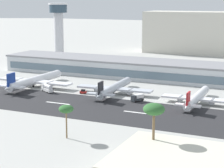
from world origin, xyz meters
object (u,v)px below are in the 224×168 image
(airliner_black_tail_gate_1, at_px, (114,88))
(palm_tree_2, at_px, (66,110))
(terminal_building, at_px, (146,69))
(control_tower, at_px, (59,25))
(foreground_hangar, at_px, (189,168))
(service_box_truck_0, at_px, (137,98))
(palm_tree_1, at_px, (154,111))
(service_baggage_tug_2, at_px, (83,92))
(airliner_navy_tail_gate_0, at_px, (33,81))
(service_fuel_truck_1, at_px, (47,88))
(airliner_red_tail_gate_2, at_px, (196,98))
(distant_hotel_block, at_px, (200,33))

(airliner_black_tail_gate_1, height_order, palm_tree_2, palm_tree_2)
(terminal_building, bearing_deg, control_tower, 154.54)
(terminal_building, height_order, foreground_hangar, terminal_building)
(control_tower, distance_m, airliner_black_tail_gate_1, 123.61)
(service_box_truck_0, distance_m, palm_tree_1, 69.65)
(service_box_truck_0, height_order, service_baggage_tug_2, service_box_truck_0)
(airliner_black_tail_gate_1, xyz_separation_m, palm_tree_1, (44.63, -71.10, 11.45))
(terminal_building, height_order, airliner_navy_tail_gate_0, airliner_navy_tail_gate_0)
(service_baggage_tug_2, bearing_deg, airliner_navy_tail_gate_0, -16.35)
(airliner_black_tail_gate_1, distance_m, service_box_truck_0, 18.14)
(service_fuel_truck_1, xyz_separation_m, foreground_hangar, (89.35, -71.33, 0.89))
(airliner_red_tail_gate_2, distance_m, palm_tree_2, 69.10)
(distant_hotel_block, bearing_deg, airliner_red_tail_gate_2, -77.50)
(service_fuel_truck_1, distance_m, foreground_hangar, 114.33)
(distant_hotel_block, relative_size, airliner_black_tail_gate_1, 2.10)
(foreground_hangar, bearing_deg, service_fuel_truck_1, 141.40)
(airliner_black_tail_gate_1, height_order, palm_tree_1, palm_tree_1)
(palm_tree_2, distance_m, foreground_hangar, 47.65)
(terminal_building, height_order, service_fuel_truck_1, terminal_building)
(airliner_black_tail_gate_1, distance_m, palm_tree_2, 67.35)
(foreground_hangar, bearing_deg, palm_tree_1, 143.49)
(distant_hotel_block, bearing_deg, service_fuel_truck_1, -100.72)
(distant_hotel_block, bearing_deg, airliner_navy_tail_gate_0, -105.20)
(distant_hotel_block, xyz_separation_m, service_fuel_truck_1, (-34.21, -180.76, -15.41))
(service_fuel_truck_1, relative_size, service_baggage_tug_2, 2.50)
(control_tower, bearing_deg, service_baggage_tug_2, -52.75)
(terminal_building, xyz_separation_m, airliner_black_tail_gate_1, (0.91, -47.56, -2.14))
(terminal_building, height_order, airliner_black_tail_gate_1, terminal_building)
(control_tower, bearing_deg, distant_hotel_block, 44.20)
(control_tower, height_order, foreground_hangar, control_tower)
(service_fuel_truck_1, xyz_separation_m, palm_tree_2, (44.59, -56.50, 7.78))
(airliner_navy_tail_gate_0, height_order, palm_tree_2, palm_tree_2)
(distant_hotel_block, xyz_separation_m, palm_tree_1, (42.30, -242.58, -3.09))
(airliner_black_tail_gate_1, bearing_deg, service_fuel_truck_1, 103.16)
(airliner_black_tail_gate_1, bearing_deg, terminal_building, -1.96)
(terminal_building, distance_m, airliner_black_tail_gate_1, 47.62)
(airliner_navy_tail_gate_0, distance_m, foreground_hangar, 128.82)
(terminal_building, distance_m, palm_tree_2, 114.25)
(palm_tree_1, distance_m, foreground_hangar, 19.64)
(terminal_building, height_order, airliner_red_tail_gate_2, terminal_building)
(palm_tree_1, distance_m, palm_tree_2, 32.68)
(airliner_navy_tail_gate_0, relative_size, foreground_hangar, 1.25)
(airliner_red_tail_gate_2, bearing_deg, service_box_truck_0, 102.34)
(airliner_red_tail_gate_2, distance_m, service_fuel_truck_1, 73.19)
(airliner_navy_tail_gate_0, relative_size, airliner_black_tail_gate_1, 1.13)
(airliner_black_tail_gate_1, distance_m, palm_tree_1, 84.72)
(airliner_black_tail_gate_1, bearing_deg, palm_tree_2, -172.12)
(airliner_navy_tail_gate_0, bearing_deg, distant_hotel_block, -14.84)
(service_box_truck_0, bearing_deg, service_baggage_tug_2, -71.49)
(terminal_building, relative_size, airliner_navy_tail_gate_0, 3.67)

